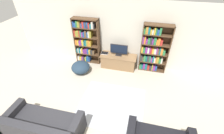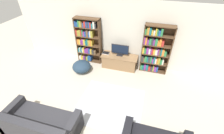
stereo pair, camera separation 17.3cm
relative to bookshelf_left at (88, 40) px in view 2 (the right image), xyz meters
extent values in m
cube|color=silver|center=(1.36, 0.18, 0.33)|extent=(8.80, 0.06, 2.60)
cube|color=#513823|center=(-0.45, -0.02, -0.02)|extent=(0.04, 0.30, 1.89)
cube|color=#513823|center=(0.55, -0.02, -0.02)|extent=(0.04, 0.30, 1.89)
cube|color=#513823|center=(0.05, 0.11, -0.02)|extent=(1.04, 0.04, 1.89)
cube|color=#513823|center=(0.05, -0.02, 0.91)|extent=(1.04, 0.30, 0.04)
cube|color=#513823|center=(0.05, -0.02, -0.95)|extent=(1.00, 0.30, 0.04)
cube|color=silver|center=(-0.39, -0.03, -0.84)|extent=(0.08, 0.24, 0.18)
cube|color=gold|center=(-0.30, -0.03, -0.85)|extent=(0.08, 0.24, 0.16)
cube|color=#7F338C|center=(-0.21, -0.03, -0.85)|extent=(0.07, 0.24, 0.17)
cube|color=#333338|center=(-0.14, -0.03, -0.85)|extent=(0.07, 0.24, 0.16)
cube|color=gold|center=(-0.07, -0.03, -0.84)|extent=(0.04, 0.24, 0.18)
cube|color=#196B75|center=(-0.02, -0.03, -0.83)|extent=(0.04, 0.24, 0.20)
cube|color=#234C99|center=(0.04, -0.03, -0.81)|extent=(0.07, 0.24, 0.25)
cube|color=#234C99|center=(0.11, -0.03, -0.83)|extent=(0.04, 0.24, 0.20)
cube|color=#513823|center=(0.05, -0.02, -0.57)|extent=(1.00, 0.30, 0.04)
cube|color=#196B75|center=(-0.40, -0.03, -0.46)|extent=(0.05, 0.24, 0.18)
cube|color=silver|center=(-0.35, -0.03, -0.44)|extent=(0.04, 0.24, 0.22)
cube|color=#196B75|center=(-0.29, -0.03, -0.45)|extent=(0.06, 0.24, 0.21)
cube|color=silver|center=(-0.23, -0.03, -0.46)|extent=(0.04, 0.24, 0.18)
cube|color=gold|center=(-0.18, -0.03, -0.43)|extent=(0.06, 0.24, 0.24)
cube|color=#7F338C|center=(-0.12, -0.03, -0.47)|extent=(0.06, 0.24, 0.17)
cube|color=#7F338C|center=(-0.05, -0.03, -0.45)|extent=(0.06, 0.24, 0.21)
cube|color=#7F338C|center=(0.01, -0.03, -0.44)|extent=(0.05, 0.24, 0.23)
cube|color=#234C99|center=(0.08, -0.03, -0.44)|extent=(0.07, 0.24, 0.22)
cube|color=gold|center=(0.15, -0.03, -0.46)|extent=(0.07, 0.24, 0.19)
cube|color=#333338|center=(0.23, -0.03, -0.46)|extent=(0.08, 0.24, 0.18)
cube|color=brown|center=(0.32, -0.03, -0.47)|extent=(0.08, 0.24, 0.16)
cube|color=#513823|center=(0.05, -0.02, -0.19)|extent=(1.00, 0.30, 0.04)
cube|color=orange|center=(-0.39, -0.03, -0.08)|extent=(0.08, 0.24, 0.20)
cube|color=gold|center=(-0.31, -0.03, -0.08)|extent=(0.06, 0.24, 0.20)
cube|color=#7F338C|center=(-0.25, -0.03, -0.09)|extent=(0.06, 0.24, 0.18)
cube|color=#7F338C|center=(-0.18, -0.03, -0.05)|extent=(0.06, 0.24, 0.24)
cube|color=gold|center=(-0.11, -0.03, -0.06)|extent=(0.08, 0.24, 0.23)
cube|color=#196B75|center=(-0.04, -0.03, -0.09)|extent=(0.04, 0.24, 0.18)
cube|color=#196B75|center=(0.02, -0.03, -0.05)|extent=(0.06, 0.24, 0.25)
cube|color=#9E9333|center=(0.09, -0.03, -0.06)|extent=(0.07, 0.24, 0.23)
cube|color=orange|center=(0.16, -0.03, -0.06)|extent=(0.06, 0.24, 0.24)
cube|color=gold|center=(0.22, -0.03, -0.07)|extent=(0.05, 0.24, 0.21)
cube|color=#513823|center=(0.05, -0.02, 0.19)|extent=(1.00, 0.30, 0.04)
cube|color=#B72D28|center=(-0.40, -0.03, 0.32)|extent=(0.06, 0.24, 0.24)
cube|color=#9E9333|center=(-0.33, -0.03, 0.31)|extent=(0.07, 0.24, 0.22)
cube|color=#9E9333|center=(-0.26, -0.03, 0.33)|extent=(0.06, 0.24, 0.25)
cube|color=#B72D28|center=(-0.20, -0.03, 0.33)|extent=(0.04, 0.24, 0.25)
cube|color=#2D7F47|center=(-0.14, -0.03, 0.33)|extent=(0.05, 0.24, 0.25)
cube|color=#7F338C|center=(-0.09, -0.03, 0.30)|extent=(0.06, 0.24, 0.19)
cube|color=#234C99|center=(-0.02, -0.03, 0.30)|extent=(0.06, 0.24, 0.20)
cube|color=brown|center=(0.06, -0.03, 0.33)|extent=(0.08, 0.24, 0.26)
cube|color=#234C99|center=(0.13, -0.03, 0.31)|extent=(0.04, 0.24, 0.20)
cube|color=silver|center=(0.18, -0.03, 0.33)|extent=(0.05, 0.24, 0.26)
cube|color=#9E9333|center=(0.25, -0.03, 0.33)|extent=(0.08, 0.24, 0.26)
cube|color=#513823|center=(0.05, -0.02, 0.56)|extent=(1.00, 0.30, 0.04)
cube|color=#234C99|center=(-0.40, -0.03, 0.68)|extent=(0.05, 0.24, 0.21)
cube|color=#234C99|center=(-0.34, -0.03, 0.67)|extent=(0.07, 0.24, 0.17)
cube|color=#2D7F47|center=(-0.26, -0.03, 0.70)|extent=(0.06, 0.24, 0.24)
cube|color=#9E9333|center=(-0.19, -0.03, 0.69)|extent=(0.08, 0.24, 0.23)
cube|color=brown|center=(-0.12, -0.03, 0.68)|extent=(0.05, 0.24, 0.19)
cube|color=#234C99|center=(-0.07, -0.03, 0.66)|extent=(0.04, 0.24, 0.16)
cube|color=#B72D28|center=(-0.01, -0.03, 0.70)|extent=(0.08, 0.24, 0.23)
cube|color=#234C99|center=(0.06, -0.03, 0.69)|extent=(0.04, 0.24, 0.22)
cube|color=#333338|center=(0.11, -0.03, 0.69)|extent=(0.05, 0.24, 0.22)
cube|color=#234C99|center=(0.17, -0.03, 0.70)|extent=(0.04, 0.24, 0.23)
cube|color=#B72D28|center=(0.22, -0.03, 0.69)|extent=(0.06, 0.24, 0.21)
cube|color=#196B75|center=(0.29, -0.03, 0.67)|extent=(0.06, 0.24, 0.17)
cube|color=silver|center=(0.36, -0.03, 0.71)|extent=(0.07, 0.24, 0.26)
cube|color=#333338|center=(0.43, -0.03, 0.67)|extent=(0.04, 0.24, 0.18)
cube|color=#513823|center=(2.23, -0.02, -0.02)|extent=(0.04, 0.30, 1.89)
cube|color=#513823|center=(3.23, -0.02, -0.02)|extent=(0.04, 0.30, 1.89)
cube|color=#513823|center=(2.73, 0.11, -0.02)|extent=(1.04, 0.04, 1.89)
cube|color=#513823|center=(2.73, -0.02, 0.91)|extent=(1.04, 0.30, 0.04)
cube|color=#513823|center=(2.73, -0.02, -0.95)|extent=(1.00, 0.30, 0.04)
cube|color=#2D7F47|center=(2.29, -0.03, -0.84)|extent=(0.08, 0.24, 0.18)
cube|color=#196B75|center=(2.36, -0.03, -0.84)|extent=(0.05, 0.24, 0.18)
cube|color=#7F338C|center=(2.43, -0.03, -0.82)|extent=(0.08, 0.24, 0.23)
cube|color=#196B75|center=(2.52, -0.03, -0.81)|extent=(0.08, 0.24, 0.24)
cube|color=#B72D28|center=(2.61, -0.03, -0.85)|extent=(0.08, 0.24, 0.16)
cube|color=#333338|center=(2.70, -0.03, -0.85)|extent=(0.08, 0.24, 0.17)
cube|color=#9E9333|center=(2.76, -0.03, -0.82)|extent=(0.04, 0.24, 0.23)
cube|color=#7F338C|center=(2.83, -0.03, -0.84)|extent=(0.08, 0.24, 0.19)
cube|color=#234C99|center=(2.91, -0.03, -0.83)|extent=(0.06, 0.24, 0.20)
cube|color=#513823|center=(2.73, -0.02, -0.57)|extent=(1.00, 0.30, 0.04)
cube|color=#333338|center=(2.28, -0.03, -0.44)|extent=(0.07, 0.24, 0.23)
cube|color=brown|center=(2.35, -0.03, -0.47)|extent=(0.04, 0.24, 0.16)
cube|color=#2D7F47|center=(2.41, -0.03, -0.44)|extent=(0.08, 0.24, 0.23)
cube|color=#196B75|center=(2.49, -0.03, -0.44)|extent=(0.04, 0.24, 0.22)
cube|color=#333338|center=(2.55, -0.03, -0.43)|extent=(0.07, 0.24, 0.25)
cube|color=#2D7F47|center=(2.62, -0.03, -0.43)|extent=(0.06, 0.24, 0.25)
cube|color=#7F338C|center=(2.68, -0.03, -0.47)|extent=(0.05, 0.24, 0.17)
cube|color=#196B75|center=(2.74, -0.03, -0.42)|extent=(0.05, 0.24, 0.26)
cube|color=silver|center=(2.80, -0.03, -0.46)|extent=(0.05, 0.24, 0.19)
cube|color=orange|center=(2.85, -0.03, -0.44)|extent=(0.04, 0.24, 0.23)
cube|color=#9E9333|center=(2.91, -0.03, -0.43)|extent=(0.07, 0.24, 0.25)
cube|color=#2D7F47|center=(2.99, -0.03, -0.47)|extent=(0.07, 0.24, 0.17)
cube|color=silver|center=(3.06, -0.03, -0.46)|extent=(0.05, 0.24, 0.19)
cube|color=#513823|center=(2.73, -0.02, -0.19)|extent=(1.00, 0.30, 0.04)
cube|color=gold|center=(2.28, -0.03, -0.06)|extent=(0.06, 0.24, 0.22)
cube|color=#2D7F47|center=(2.35, -0.03, -0.08)|extent=(0.07, 0.24, 0.19)
cube|color=#7F338C|center=(2.43, -0.03, -0.06)|extent=(0.08, 0.24, 0.23)
cube|color=silver|center=(2.51, -0.03, -0.08)|extent=(0.06, 0.24, 0.20)
cube|color=#7F338C|center=(2.56, -0.03, -0.07)|extent=(0.04, 0.24, 0.21)
cube|color=#B72D28|center=(2.61, -0.03, -0.07)|extent=(0.06, 0.24, 0.20)
cube|color=gold|center=(2.68, -0.03, -0.08)|extent=(0.06, 0.24, 0.19)
cube|color=silver|center=(2.75, -0.03, -0.08)|extent=(0.08, 0.24, 0.19)
cube|color=#7F338C|center=(2.81, -0.03, -0.05)|extent=(0.04, 0.24, 0.24)
cube|color=brown|center=(2.86, -0.03, -0.07)|extent=(0.06, 0.24, 0.21)
cube|color=#196B75|center=(2.92, -0.03, -0.05)|extent=(0.04, 0.24, 0.25)
cube|color=orange|center=(2.99, -0.03, -0.06)|extent=(0.08, 0.24, 0.23)
cube|color=#2D7F47|center=(3.07, -0.03, -0.09)|extent=(0.08, 0.24, 0.17)
cube|color=#513823|center=(2.73, -0.02, 0.19)|extent=(1.00, 0.30, 0.04)
cube|color=#7F338C|center=(2.27, -0.03, 0.33)|extent=(0.05, 0.24, 0.26)
cube|color=orange|center=(2.33, -0.03, 0.33)|extent=(0.06, 0.24, 0.25)
cube|color=#7F338C|center=(2.40, -0.03, 0.29)|extent=(0.06, 0.24, 0.17)
cube|color=#2D7F47|center=(2.48, -0.03, 0.32)|extent=(0.08, 0.24, 0.23)
cube|color=#333338|center=(2.55, -0.03, 0.33)|extent=(0.06, 0.24, 0.25)
cube|color=#7F338C|center=(2.61, -0.03, 0.31)|extent=(0.05, 0.24, 0.20)
cube|color=#2D7F47|center=(2.69, -0.03, 0.33)|extent=(0.08, 0.24, 0.25)
cube|color=orange|center=(2.76, -0.03, 0.30)|extent=(0.05, 0.24, 0.19)
cube|color=orange|center=(2.82, -0.03, 0.33)|extent=(0.07, 0.24, 0.25)
cube|color=#B72D28|center=(2.91, -0.03, 0.30)|extent=(0.08, 0.24, 0.20)
cube|color=#513823|center=(2.73, -0.02, 0.56)|extent=(1.00, 0.30, 0.04)
cube|color=#2D7F47|center=(2.27, -0.03, 0.68)|extent=(0.05, 0.24, 0.19)
cube|color=#9E9333|center=(2.33, -0.03, 0.70)|extent=(0.04, 0.24, 0.24)
cube|color=orange|center=(2.37, -0.03, 0.71)|extent=(0.04, 0.24, 0.26)
cube|color=#196B75|center=(2.43, -0.03, 0.70)|extent=(0.07, 0.24, 0.24)
cube|color=gold|center=(2.50, -0.03, 0.67)|extent=(0.05, 0.24, 0.17)
cube|color=silver|center=(2.56, -0.03, 0.66)|extent=(0.06, 0.24, 0.16)
cube|color=gold|center=(2.62, -0.03, 0.70)|extent=(0.05, 0.24, 0.24)
cube|color=#2D7F47|center=(2.67, -0.03, 0.69)|extent=(0.04, 0.24, 0.22)
cube|color=#234C99|center=(2.74, -0.03, 0.67)|extent=(0.07, 0.24, 0.18)
cube|color=#2D7F47|center=(2.81, -0.03, 0.71)|extent=(0.07, 0.24, 0.26)
cube|color=#8E6B47|center=(1.39, -0.16, -0.71)|extent=(1.35, 0.52, 0.51)
cube|color=#8E6B47|center=(1.39, -0.16, -0.44)|extent=(1.44, 0.56, 0.04)
cube|color=black|center=(1.39, -0.11, -0.41)|extent=(0.24, 0.16, 0.03)
cylinder|color=black|center=(1.39, -0.11, -0.37)|extent=(0.04, 0.04, 0.05)
cube|color=black|center=(1.39, -0.11, -0.15)|extent=(0.68, 0.04, 0.38)
cube|color=black|center=(1.39, -0.13, -0.15)|extent=(0.64, 0.00, 0.35)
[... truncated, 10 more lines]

